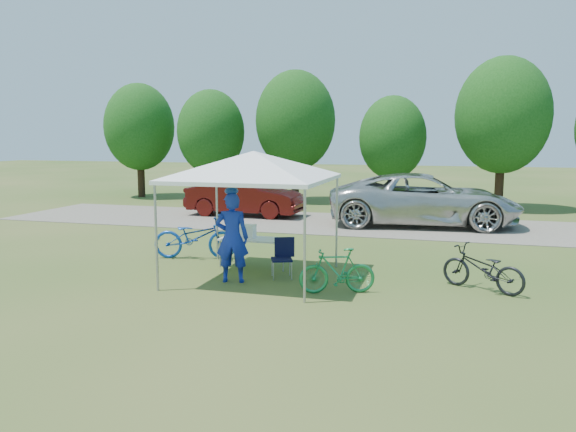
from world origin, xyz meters
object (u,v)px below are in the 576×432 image
cooler (246,231)px  sedan (245,196)px  folding_table (255,240)px  bike_green (337,271)px  bike_dark (482,269)px  bike_blue (195,237)px  cyclist (232,238)px  minivan (424,199)px  folding_chair (283,254)px

cooler → sedan: 8.45m
sedan → folding_table: bearing=-156.0°
folding_table → bike_green: bearing=-36.8°
sedan → bike_dark: bearing=-134.5°
bike_dark → bike_blue: bearing=-71.5°
cyclist → bike_dark: (4.99, 0.73, -0.50)m
minivan → folding_chair: bearing=156.9°
bike_blue → sedan: size_ratio=0.46×
sedan → bike_blue: bearing=-167.0°
folding_table → bike_dark: bearing=-8.3°
folding_chair → minivan: bearing=50.5°
bike_green → sedan: sedan is taller
folding_table → bike_dark: 5.06m
folding_chair → bike_blue: bike_blue is taller
folding_table → bike_dark: (5.01, -0.73, -0.18)m
folding_table → sedan: sedan is taller
cyclist → bike_green: size_ratio=1.27×
sedan → minivan: bearing=-92.5°
bike_green → bike_dark: bike_dark is taller
bike_dark → minivan: (-1.50, 8.12, 0.46)m
cyclist → bike_dark: bearing=175.2°
bike_dark → minivan: size_ratio=0.27×
cyclist → bike_dark: size_ratio=1.11×
folding_chair → cooler: cooler is taller
folding_table → cooler: size_ratio=3.74×
cyclist → bike_blue: size_ratio=0.91×
folding_chair → minivan: size_ratio=0.13×
bike_green → minivan: bearing=152.2°
folding_chair → minivan: 8.56m
folding_chair → bike_blue: 2.90m
folding_table → folding_chair: size_ratio=1.90×
folding_chair → bike_dark: size_ratio=0.50×
bike_blue → bike_green: (4.02, -2.14, -0.10)m
cyclist → minivan: cyclist is taller
cyclist → minivan: 9.51m
bike_dark → sedan: 11.92m
cyclist → sedan: bearing=-84.2°
cyclist → folding_chair: bearing=-155.1°
bike_dark → minivan: 8.27m
bike_green → minivan: (1.22, 9.09, 0.46)m
bike_green → cyclist: bearing=-116.3°
folding_table → folding_chair: bearing=-40.1°
cyclist → sedan: size_ratio=0.42×
cooler → minivan: size_ratio=0.07×
folding_table → sedan: bearing=112.0°
folding_table → sedan: 8.53m
cooler → folding_table: bearing=0.0°
folding_table → minivan: minivan is taller
bike_green → folding_table: bearing=-146.9°
bike_blue → sedan: bearing=-2.3°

